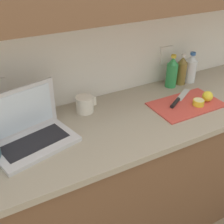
# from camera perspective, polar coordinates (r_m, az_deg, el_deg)

# --- Properties ---
(ground_plane) EXTENTS (12.00, 12.00, 0.00)m
(ground_plane) POSITION_cam_1_polar(r_m,az_deg,el_deg) (2.24, 7.58, -19.74)
(ground_plane) COLOR #847056
(ground_plane) RESTS_ON ground
(counter_unit) EXTENTS (2.49, 0.62, 0.91)m
(counter_unit) POSITION_cam_1_polar(r_m,az_deg,el_deg) (1.91, 8.98, -10.70)
(counter_unit) COLOR brown
(counter_unit) RESTS_ON ground_plane
(laptop) EXTENTS (0.43, 0.32, 0.25)m
(laptop) POSITION_cam_1_polar(r_m,az_deg,el_deg) (1.38, -16.58, -3.65)
(laptop) COLOR silver
(laptop) RESTS_ON counter_unit
(cutting_board) EXTENTS (0.42, 0.25, 0.01)m
(cutting_board) POSITION_cam_1_polar(r_m,az_deg,el_deg) (1.71, 14.86, 1.50)
(cutting_board) COLOR #D1473D
(cutting_board) RESTS_ON counter_unit
(knife) EXTENTS (0.26, 0.17, 0.02)m
(knife) POSITION_cam_1_polar(r_m,az_deg,el_deg) (1.71, 13.13, 2.28)
(knife) COLOR silver
(knife) RESTS_ON cutting_board
(lemon_half_cut) EXTENTS (0.07, 0.07, 0.03)m
(lemon_half_cut) POSITION_cam_1_polar(r_m,az_deg,el_deg) (1.70, 17.17, 1.88)
(lemon_half_cut) COLOR yellow
(lemon_half_cut) RESTS_ON cutting_board
(lemon_whole_beside) EXTENTS (0.06, 0.06, 0.06)m
(lemon_whole_beside) POSITION_cam_1_polar(r_m,az_deg,el_deg) (1.76, 18.84, 3.04)
(lemon_whole_beside) COLOR yellow
(lemon_whole_beside) RESTS_ON cutting_board
(bottle_green_soda) EXTENTS (0.08, 0.08, 0.21)m
(bottle_green_soda) POSITION_cam_1_polar(r_m,az_deg,el_deg) (1.98, 15.71, 8.50)
(bottle_green_soda) COLOR silver
(bottle_green_soda) RESTS_ON counter_unit
(bottle_oil_tall) EXTENTS (0.06, 0.06, 0.21)m
(bottle_oil_tall) POSITION_cam_1_polar(r_m,az_deg,el_deg) (1.93, 13.96, 8.15)
(bottle_oil_tall) COLOR olive
(bottle_oil_tall) RESTS_ON counter_unit
(bottle_water_clear) EXTENTS (0.07, 0.07, 0.22)m
(bottle_water_clear) POSITION_cam_1_polar(r_m,az_deg,el_deg) (1.87, 12.05, 7.87)
(bottle_water_clear) COLOR #2D934C
(bottle_water_clear) RESTS_ON counter_unit
(measuring_cup) EXTENTS (0.12, 0.10, 0.09)m
(measuring_cup) POSITION_cam_1_polar(r_m,az_deg,el_deg) (1.58, -5.55, 1.58)
(measuring_cup) COLOR silver
(measuring_cup) RESTS_ON counter_unit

